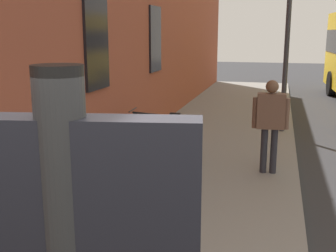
{
  "coord_description": "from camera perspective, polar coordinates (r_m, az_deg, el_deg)",
  "views": [
    {
      "loc": [
        -1.19,
        0.44,
        2.58
      ],
      "look_at": [
        4.64,
        1.99,
        1.22
      ],
      "focal_mm": 44.72,
      "sensor_mm": 36.0,
      "label": 1
    }
  ],
  "objects": [
    {
      "name": "sidewalk_pavement",
      "position": [
        9.62,
        6.53,
        -2.55
      ],
      "size": [
        24.0,
        3.5,
        0.12
      ],
      "primitive_type": "cube",
      "color": "gray",
      "rests_on": "ground"
    },
    {
      "name": "bicycle_under_window",
      "position": [
        4.5,
        -17.11,
        -15.29
      ],
      "size": [
        0.72,
        1.68,
        0.97
      ],
      "color": "black",
      "rests_on": "sidewalk_pavement"
    },
    {
      "name": "bicycle_leaning_wall",
      "position": [
        5.21,
        -12.67,
        -11.05
      ],
      "size": [
        0.48,
        1.76,
        0.97
      ],
      "color": "black",
      "rests_on": "sidewalk_pavement"
    },
    {
      "name": "bicycle_nearest_sign",
      "position": [
        5.93,
        -8.59,
        -7.87
      ],
      "size": [
        0.65,
        1.71,
        0.97
      ],
      "color": "black",
      "rests_on": "sidewalk_pavement"
    },
    {
      "name": "bicycle_beside_lamp",
      "position": [
        6.7,
        -5.46,
        -5.34
      ],
      "size": [
        0.48,
        1.77,
        0.97
      ],
      "color": "black",
      "rests_on": "sidewalk_pavement"
    },
    {
      "name": "bicycle_end_of_row",
      "position": [
        7.46,
        -3.8,
        -3.43
      ],
      "size": [
        0.53,
        1.75,
        0.97
      ],
      "color": "black",
      "rests_on": "sidewalk_pavement"
    },
    {
      "name": "bicycle_by_door",
      "position": [
        8.27,
        -1.55,
        -1.8
      ],
      "size": [
        0.48,
        1.77,
        0.97
      ],
      "color": "black",
      "rests_on": "sidewalk_pavement"
    },
    {
      "name": "pedestrian_near_bus",
      "position": [
        7.48,
        13.8,
        1.18
      ],
      "size": [
        0.27,
        0.63,
        1.66
      ],
      "color": "#26262D",
      "rests_on": "sidewalk_pavement"
    },
    {
      "name": "street_lamp",
      "position": [
        10.77,
        16.14,
        14.56
      ],
      "size": [
        0.28,
        0.28,
        4.85
      ],
      "color": "#333338",
      "rests_on": "sidewalk_pavement"
    }
  ]
}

